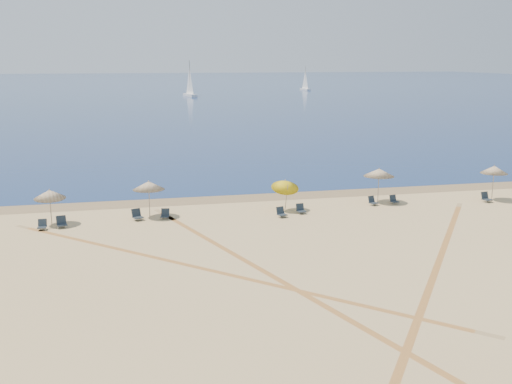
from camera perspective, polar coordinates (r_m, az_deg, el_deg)
ground at (r=23.94m, az=10.72°, el=-13.27°), size 160.00×160.00×0.00m
ocean at (r=245.09m, az=-10.60°, el=9.88°), size 500.00×500.00×0.00m
wet_sand at (r=45.78m, az=-1.09°, el=-0.53°), size 500.00×500.00×0.00m
umbrella_1 at (r=40.14m, az=-18.89°, el=-0.20°), size 1.96×1.99×2.31m
umbrella_2 at (r=40.46m, az=-10.09°, el=0.61°), size 2.10×2.10×2.46m
umbrella_3 at (r=41.52m, az=2.79°, el=0.73°), size 1.90×1.98×2.45m
umbrella_4 at (r=44.81m, az=11.52°, el=1.81°), size 2.23×2.23×2.55m
umbrella_5 at (r=47.89m, az=21.55°, el=1.98°), size 1.97×1.97×2.64m
chair_1 at (r=39.51m, az=-19.52°, el=-2.96°), size 0.55×0.64×0.63m
chair_2 at (r=39.61m, az=-17.87°, el=-2.75°), size 0.72×0.80×0.71m
chair_3 at (r=40.18m, az=-11.15°, el=-2.16°), size 0.81×0.87×0.72m
chair_4 at (r=40.21m, az=-8.57°, el=-2.10°), size 0.66×0.73×0.65m
chair_5 at (r=40.20m, az=2.40°, el=-1.96°), size 0.70×0.77×0.66m
chair_6 at (r=41.21m, az=4.24°, el=-1.62°), size 0.61×0.70×0.66m
chair_7 at (r=44.21m, az=10.94°, el=-0.85°), size 0.71×0.77×0.64m
chair_8 at (r=44.97m, az=12.87°, el=-0.73°), size 0.61×0.68×0.62m
chair_9 at (r=47.49m, az=20.88°, el=-0.49°), size 0.72×0.80×0.72m
sailboat_0 at (r=203.31m, az=4.67°, el=10.21°), size 2.24×5.32×7.69m
sailboat_1 at (r=169.95m, az=-6.26°, el=9.94°), size 3.34×6.76×9.75m
tire_tracks at (r=30.71m, az=4.29°, el=-7.17°), size 51.94×42.36×0.00m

